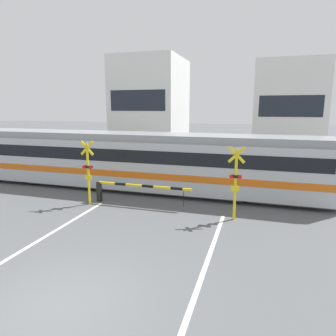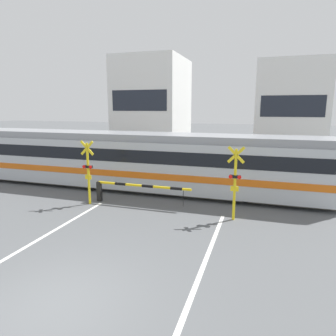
% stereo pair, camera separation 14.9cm
% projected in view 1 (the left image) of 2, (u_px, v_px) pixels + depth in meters
% --- Properties ---
extents(ground_plane, '(160.00, 160.00, 0.00)m').
position_uv_depth(ground_plane, '(60.00, 306.00, 6.83)').
color(ground_plane, '#56595B').
extents(rail_track_near, '(50.00, 0.10, 0.08)m').
position_uv_depth(rail_track_near, '(172.00, 195.00, 15.39)').
color(rail_track_near, '#5B564C').
rests_on(rail_track_near, ground_plane).
extents(rail_track_far, '(50.00, 0.10, 0.08)m').
position_uv_depth(rail_track_far, '(179.00, 188.00, 16.74)').
color(rail_track_far, '#5B564C').
rests_on(rail_track_far, ground_plane).
extents(road_stripe_left, '(0.14, 10.95, 0.01)m').
position_uv_depth(road_stripe_left, '(10.00, 258.00, 9.03)').
color(road_stripe_left, white).
rests_on(road_stripe_left, ground_plane).
extents(road_stripe_right, '(0.14, 10.95, 0.01)m').
position_uv_depth(road_stripe_right, '(197.00, 291.00, 7.38)').
color(road_stripe_right, white).
rests_on(road_stripe_right, ground_plane).
extents(commuter_train, '(21.03, 2.74, 3.11)m').
position_uv_depth(commuter_train, '(127.00, 159.00, 16.56)').
color(commuter_train, '#B7BCC1').
rests_on(commuter_train, ground_plane).
extents(crossing_barrier_near, '(4.66, 0.20, 0.99)m').
position_uv_depth(crossing_barrier_near, '(125.00, 188.00, 13.97)').
color(crossing_barrier_near, black).
rests_on(crossing_barrier_near, ground_plane).
extents(crossing_barrier_far, '(4.66, 0.20, 0.99)m').
position_uv_depth(crossing_barrier_far, '(216.00, 170.00, 17.96)').
color(crossing_barrier_far, black).
rests_on(crossing_barrier_far, ground_plane).
extents(crossing_signal_left, '(0.68, 0.15, 2.99)m').
position_uv_depth(crossing_signal_left, '(88.00, 170.00, 13.73)').
color(crossing_signal_left, yellow).
rests_on(crossing_signal_left, ground_plane).
extents(crossing_signal_right, '(0.68, 0.15, 2.99)m').
position_uv_depth(crossing_signal_right, '(236.00, 180.00, 11.82)').
color(crossing_signal_right, yellow).
rests_on(crossing_signal_right, ground_plane).
extents(pedestrian, '(0.38, 0.22, 1.56)m').
position_uv_depth(pedestrian, '(193.00, 161.00, 20.34)').
color(pedestrian, '#23232D').
rests_on(pedestrian, ground_plane).
extents(building_left_of_street, '(6.30, 7.20, 9.25)m').
position_uv_depth(building_left_of_street, '(151.00, 106.00, 30.39)').
color(building_left_of_street, white).
rests_on(building_left_of_street, ground_plane).
extents(building_right_of_street, '(5.63, 7.20, 8.29)m').
position_uv_depth(building_right_of_street, '(286.00, 111.00, 26.77)').
color(building_right_of_street, white).
rests_on(building_right_of_street, ground_plane).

